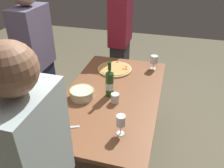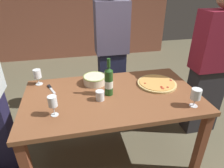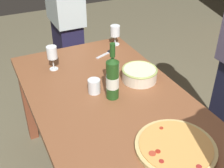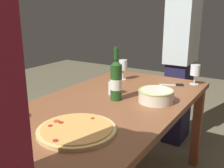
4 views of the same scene
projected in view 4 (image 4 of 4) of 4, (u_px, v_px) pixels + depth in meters
dining_table at (112, 113)px, 1.73m from camera, size 1.60×0.90×0.75m
pizza at (77, 130)px, 1.26m from camera, size 0.39×0.39×0.03m
serving_bowl at (156, 95)px, 1.67m from camera, size 0.23×0.23×0.08m
wine_bottle at (116, 80)px, 1.68m from camera, size 0.08×0.08×0.35m
wine_glass_by_bottle at (195, 71)px, 2.05m from camera, size 0.08×0.08×0.16m
wine_glass_far_left at (123, 66)px, 2.19m from camera, size 0.07×0.07×0.17m
cup_amber at (114, 88)px, 1.83m from camera, size 0.08×0.08×0.09m
pizza_knife at (175, 85)px, 2.04m from camera, size 0.09×0.18×0.02m
person_guest_right at (181, 59)px, 2.55m from camera, size 0.39×0.24×1.69m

